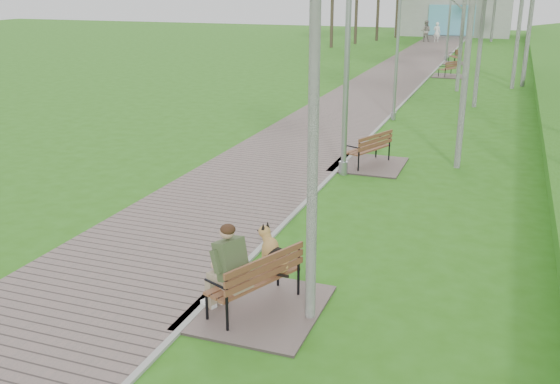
{
  "coord_description": "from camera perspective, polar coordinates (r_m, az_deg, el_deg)",
  "views": [
    {
      "loc": [
        3.94,
        -10.48,
        4.62
      ],
      "look_at": [
        0.38,
        -0.77,
        1.15
      ],
      "focal_mm": 40.0,
      "sensor_mm": 36.0,
      "label": 1
    }
  ],
  "objects": [
    {
      "name": "ground",
      "position": [
        12.11,
        -0.42,
        -3.87
      ],
      "size": [
        120.0,
        120.0,
        0.0
      ],
      "primitive_type": "plane",
      "color": "#2E6914",
      "rests_on": "ground"
    },
    {
      "name": "walkway",
      "position": [
        32.81,
        10.13,
        10.22
      ],
      "size": [
        3.5,
        67.0,
        0.04
      ],
      "primitive_type": "cube",
      "color": "#72625C",
      "rests_on": "ground"
    },
    {
      "name": "kerb",
      "position": [
        32.55,
        13.2,
        9.97
      ],
      "size": [
        0.1,
        67.0,
        0.05
      ],
      "primitive_type": "cube",
      "color": "#999993",
      "rests_on": "ground"
    },
    {
      "name": "building_north",
      "position": [
        61.75,
        15.67,
        15.48
      ],
      "size": [
        10.0,
        5.2,
        4.0
      ],
      "color": "#9E9E99",
      "rests_on": "ground"
    },
    {
      "name": "bench_main",
      "position": [
        9.25,
        -2.79,
        -8.18
      ],
      "size": [
        1.88,
        2.09,
        1.64
      ],
      "color": "#72625C",
      "rests_on": "ground"
    },
    {
      "name": "bench_second",
      "position": [
        16.77,
        8.02,
        3.11
      ],
      "size": [
        1.81,
        2.01,
        1.11
      ],
      "color": "#72625C",
      "rests_on": "ground"
    },
    {
      "name": "bench_third",
      "position": [
        34.14,
        15.12,
        10.46
      ],
      "size": [
        1.6,
        1.78,
        0.98
      ],
      "color": "#72625C",
      "rests_on": "ground"
    },
    {
      "name": "bench_far",
      "position": [
        39.89,
        15.69,
        11.5
      ],
      "size": [
        1.59,
        1.77,
        0.98
      ],
      "color": "#72625C",
      "rests_on": "ground"
    },
    {
      "name": "lamp_post_near",
      "position": [
        15.38,
        6.12,
        11.41
      ],
      "size": [
        0.23,
        0.23,
        5.85
      ],
      "color": "#95979C",
      "rests_on": "ground"
    },
    {
      "name": "lamp_post_second",
      "position": [
        22.34,
        10.62,
        11.85
      ],
      "size": [
        0.18,
        0.18,
        4.56
      ],
      "color": "#95979C",
      "rests_on": "ground"
    },
    {
      "name": "lamp_post_third",
      "position": [
        40.9,
        15.23,
        15.16
      ],
      "size": [
        0.22,
        0.22,
        5.64
      ],
      "color": "#95979C",
      "rests_on": "ground"
    },
    {
      "name": "lamp_post_far",
      "position": [
        59.81,
        17.14,
        15.88
      ],
      "size": [
        0.22,
        0.22,
        5.62
      ],
      "color": "#95979C",
      "rests_on": "ground"
    },
    {
      "name": "pedestrian_near",
      "position": [
        53.89,
        14.14,
        13.97
      ],
      "size": [
        0.67,
        0.53,
        1.62
      ],
      "primitive_type": "imported",
      "rotation": [
        0.0,
        0.0,
        2.87
      ],
      "color": "white",
      "rests_on": "ground"
    },
    {
      "name": "pedestrian_far",
      "position": [
        54.08,
        13.18,
        14.12
      ],
      "size": [
        0.87,
        0.7,
        1.73
      ],
      "primitive_type": "imported",
      "rotation": [
        0.0,
        0.0,
        3.09
      ],
      "color": "gray",
      "rests_on": "ground"
    }
  ]
}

